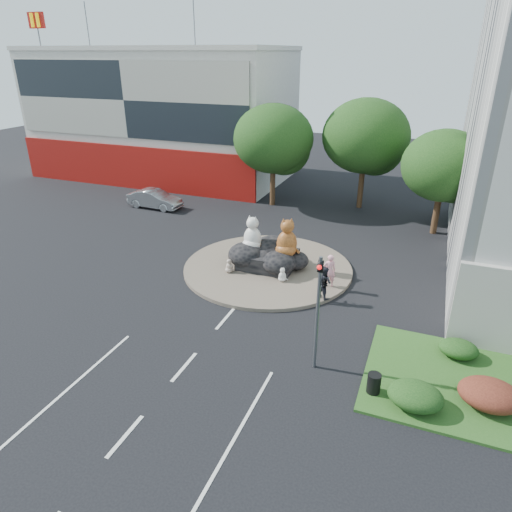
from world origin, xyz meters
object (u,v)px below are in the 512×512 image
at_px(pedestrian_pink, 329,271).
at_px(litter_bin, 374,383).
at_px(kitten_white, 282,274).
at_px(parked_car, 155,199).
at_px(kitten_calico, 229,265).
at_px(cat_white, 253,233).
at_px(pedestrian_dark, 324,282).
at_px(cat_tabby, 287,237).

bearing_deg(pedestrian_pink, litter_bin, 93.58).
distance_m(kitten_white, parked_car, 16.87).
relative_size(kitten_white, parked_car, 0.18).
distance_m(kitten_calico, pedestrian_pink, 5.82).
height_order(kitten_calico, litter_bin, kitten_calico).
relative_size(kitten_white, pedestrian_pink, 0.45).
bearing_deg(cat_white, parked_car, 161.96).
relative_size(pedestrian_pink, pedestrian_dark, 1.06).
relative_size(cat_white, pedestrian_dark, 1.22).
xyz_separation_m(cat_white, pedestrian_dark, (5.01, -2.58, -1.09)).
xyz_separation_m(cat_tabby, kitten_calico, (-2.96, -1.57, -1.62)).
distance_m(cat_white, pedestrian_pink, 5.23).
relative_size(cat_white, kitten_white, 2.54).
xyz_separation_m(kitten_calico, pedestrian_pink, (5.78, 0.41, 0.51)).
distance_m(cat_white, kitten_white, 3.29).
distance_m(kitten_calico, litter_bin, 11.80).
bearing_deg(cat_white, cat_tabby, 12.69).
bearing_deg(kitten_calico, kitten_white, 17.17).
bearing_deg(cat_tabby, pedestrian_pink, -54.12).
distance_m(kitten_white, pedestrian_pink, 2.62).
height_order(pedestrian_dark, litter_bin, pedestrian_dark).
relative_size(kitten_calico, pedestrian_pink, 0.45).
bearing_deg(litter_bin, cat_tabby, 125.76).
distance_m(kitten_calico, pedestrian_dark, 5.91).
height_order(cat_tabby, kitten_white, cat_tabby).
relative_size(pedestrian_dark, parked_car, 0.38).
height_order(cat_tabby, kitten_calico, cat_tabby).
bearing_deg(cat_white, kitten_calico, -101.76).
bearing_deg(parked_car, pedestrian_pink, -115.51).
distance_m(pedestrian_dark, litter_bin, 7.24).
xyz_separation_m(kitten_white, pedestrian_dark, (2.58, -0.98, 0.46)).
bearing_deg(kitten_white, cat_tabby, 53.17).
distance_m(cat_tabby, kitten_calico, 3.72).
height_order(cat_tabby, litter_bin, cat_tabby).
bearing_deg(pedestrian_dark, kitten_white, 12.48).
xyz_separation_m(cat_white, kitten_white, (2.43, -1.60, -1.55)).
bearing_deg(kitten_white, litter_bin, -97.04).
xyz_separation_m(kitten_white, litter_bin, (6.08, -7.29, -0.10)).
xyz_separation_m(parked_car, litter_bin, (20.29, -16.38, -0.24)).
xyz_separation_m(cat_tabby, parked_car, (-13.94, 7.56, -1.48)).
height_order(kitten_calico, pedestrian_dark, pedestrian_dark).
xyz_separation_m(kitten_white, pedestrian_pink, (2.55, 0.37, 0.51)).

